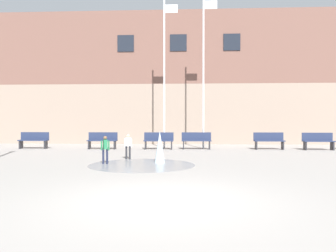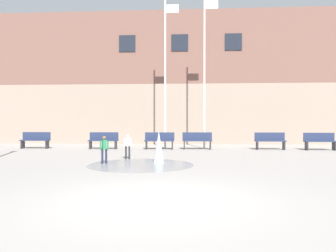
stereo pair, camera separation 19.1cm
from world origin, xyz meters
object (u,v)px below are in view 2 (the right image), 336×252
park_bench_far_left (35,140)px  park_bench_center (159,140)px  park_bench_under_right_flagpole (197,140)px  park_bench_near_trashcan (270,141)px  child_in_fountain (128,145)px  park_bench_under_left_flagpole (103,140)px  child_running (104,147)px  flagpole_left (166,69)px  park_bench_far_right (320,141)px  flagpole_right (205,67)px

park_bench_far_left → park_bench_center: size_ratio=1.00×
park_bench_under_right_flagpole → park_bench_near_trashcan: (3.89, 0.04, 0.00)m
park_bench_center → child_in_fountain: 4.79m
park_bench_far_left → child_in_fountain: size_ratio=1.62×
park_bench_under_left_flagpole → child_in_fountain: 5.21m
child_running → flagpole_left: flagpole_left is taller
child_in_fountain → child_running: bearing=40.0°
park_bench_under_left_flagpole → park_bench_far_right: size_ratio=1.00×
park_bench_under_right_flagpole → flagpole_left: bearing=164.1°
park_bench_far_left → park_bench_under_right_flagpole: (8.98, 0.08, 0.00)m
park_bench_under_left_flagpole → child_running: bearing=-74.9°
park_bench_far_right → child_in_fountain: 10.40m
park_bench_far_left → child_running: 8.41m
park_bench_far_left → flagpole_right: flagpole_right is taller
flagpole_right → flagpole_left: bearing=180.0°
park_bench_under_left_flagpole → child_running: child_running is taller
park_bench_under_left_flagpole → park_bench_near_trashcan: same height
park_bench_far_left → park_bench_far_right: same height
park_bench_far_left → flagpole_left: 8.27m
park_bench_near_trashcan → flagpole_left: 6.92m
park_bench_under_right_flagpole → flagpole_right: bearing=49.4°
park_bench_center → child_running: (-1.39, -6.24, 0.10)m
park_bench_near_trashcan → child_running: child_running is taller
child_running → park_bench_under_left_flagpole: bearing=168.7°
park_bench_far_right → flagpole_left: bearing=175.2°
park_bench_under_left_flagpole → child_running: (1.68, -6.24, 0.10)m
park_bench_far_left → flagpole_right: bearing=3.6°
park_bench_near_trashcan → flagpole_right: bearing=172.4°
park_bench_under_left_flagpole → park_bench_near_trashcan: bearing=1.3°
park_bench_far_right → child_running: child_running is taller
park_bench_center → child_running: bearing=-102.6°
park_bench_center → park_bench_under_right_flagpole: same height
park_bench_far_left → flagpole_right: 10.27m
park_bench_center → child_running: size_ratio=1.62×
park_bench_under_left_flagpole → park_bench_under_right_flagpole: (5.12, 0.17, 0.00)m
child_running → flagpole_left: bearing=139.9°
park_bench_under_right_flagpole → flagpole_right: (0.43, 0.50, 4.07)m
park_bench_under_left_flagpole → child_in_fountain: bearing=-64.6°
park_bench_center → park_bench_far_left: bearing=179.4°
park_bench_center → park_bench_under_right_flagpole: 2.05m
park_bench_far_left → child_in_fountain: bearing=-38.2°
child_in_fountain → park_bench_far_right: bearing=176.4°
park_bench_far_right → flagpole_right: flagpole_right is taller
child_running → flagpole_right: (3.86, 6.90, 3.97)m
park_bench_center → flagpole_left: (0.29, 0.66, 3.98)m
park_bench_under_right_flagpole → park_bench_far_right: 6.39m
flagpole_left → park_bench_far_left: bearing=-175.4°
park_bench_under_right_flagpole → park_bench_far_right: size_ratio=1.00×
park_bench_under_left_flagpole → park_bench_under_right_flagpole: 5.12m
park_bench_under_right_flagpole → flagpole_left: flagpole_left is taller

